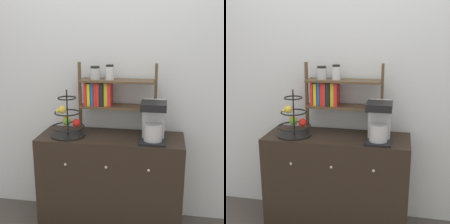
% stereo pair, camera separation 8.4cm
% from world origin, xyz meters
% --- Properties ---
extents(wall_back, '(7.00, 0.05, 2.60)m').
position_xyz_m(wall_back, '(0.00, 0.50, 1.30)').
color(wall_back, silver).
rests_on(wall_back, ground_plane).
extents(sideboard, '(1.26, 0.47, 0.86)m').
position_xyz_m(sideboard, '(0.00, 0.23, 0.43)').
color(sideboard, black).
rests_on(sideboard, ground_plane).
extents(coffee_maker, '(0.22, 0.26, 0.34)m').
position_xyz_m(coffee_maker, '(0.37, 0.18, 1.03)').
color(coffee_maker, black).
rests_on(coffee_maker, sideboard).
extents(fruit_stand, '(0.30, 0.30, 0.41)m').
position_xyz_m(fruit_stand, '(-0.37, 0.18, 0.99)').
color(fruit_stand, black).
rests_on(fruit_stand, sideboard).
extents(shelf_hutch, '(0.70, 0.20, 0.62)m').
position_xyz_m(shelf_hutch, '(-0.06, 0.35, 1.23)').
color(shelf_hutch, brown).
rests_on(shelf_hutch, sideboard).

